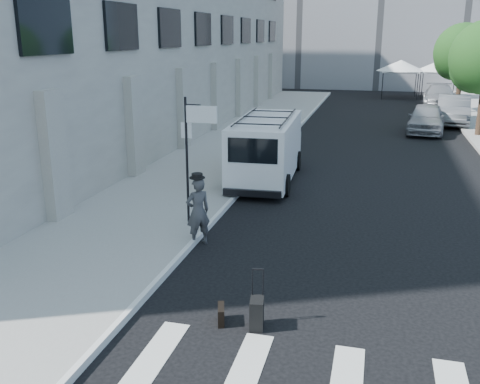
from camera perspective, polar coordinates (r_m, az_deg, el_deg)
The scene contains 14 objects.
ground at distance 11.76m, azimuth 1.31°, elevation -9.97°, with size 120.00×120.00×0.00m, color black.
sidewalk_left at distance 27.57m, azimuth 0.30°, elevation 5.65°, with size 4.50×48.00×0.15m, color gray.
building_left at distance 31.50m, azimuth -12.26°, elevation 17.47°, with size 10.00×44.00×12.00m, color gray.
sign_pole at distance 14.51m, azimuth -4.88°, elevation 6.14°, with size 1.03×0.07×3.50m.
tree_far at distance 39.77m, azimuth 22.49°, elevation 13.41°, with size 3.80×3.83×6.03m.
tent_left at distance 48.36m, azimuth 16.78°, elevation 12.76°, with size 4.00×4.00×3.20m.
tent_right at distance 49.07m, azimuth 20.58°, elevation 12.47°, with size 4.00×4.00×3.20m.
businessman at distance 13.69m, azimuth -4.51°, elevation -2.10°, with size 0.65×0.43×1.78m, color #3C3C3F.
briefcase at distance 10.32m, azimuth -2.03°, elevation -12.92°, with size 0.12×0.44×0.34m, color black.
suitcase at distance 10.11m, azimuth 1.80°, elevation -12.79°, with size 0.31×0.43×1.11m.
cargo_van at distance 19.87m, azimuth 2.89°, elevation 4.69°, with size 2.39×6.22×2.31m.
parked_car_a at distance 31.46m, azimuth 19.26°, elevation 7.42°, with size 1.89×4.69×1.60m, color gray.
parked_car_b at distance 35.14m, azimuth 21.80°, elevation 8.12°, with size 1.82×5.22×1.72m, color #595C61.
parked_car_c at distance 43.57m, azimuth 20.50°, elevation 9.58°, with size 2.27×5.58×1.62m, color #919398.
Camera 1 is at (2.37, -10.27, 5.23)m, focal length 40.00 mm.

